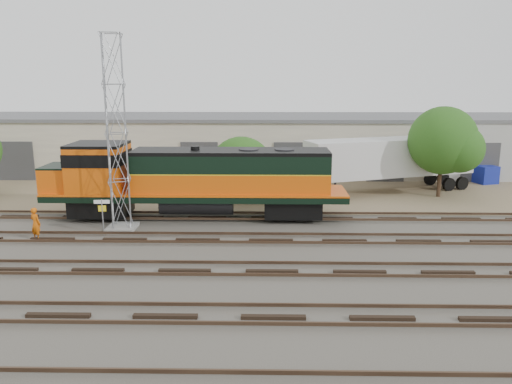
{
  "coord_description": "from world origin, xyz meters",
  "views": [
    {
      "loc": [
        -0.32,
        -24.41,
        8.64
      ],
      "look_at": [
        -0.86,
        4.0,
        2.2
      ],
      "focal_mm": 35.0,
      "sensor_mm": 36.0,
      "label": 1
    }
  ],
  "objects_px": {
    "worker": "(36,224)",
    "semi_trailer": "(394,158)",
    "locomotive": "(191,179)",
    "signal_tower": "(117,138)"
  },
  "relations": [
    {
      "from": "locomotive",
      "to": "signal_tower",
      "type": "bearing_deg",
      "value": -148.97
    },
    {
      "from": "worker",
      "to": "locomotive",
      "type": "bearing_deg",
      "value": -123.48
    },
    {
      "from": "semi_trailer",
      "to": "worker",
      "type": "bearing_deg",
      "value": -170.37
    },
    {
      "from": "worker",
      "to": "semi_trailer",
      "type": "height_order",
      "value": "semi_trailer"
    },
    {
      "from": "semi_trailer",
      "to": "signal_tower",
      "type": "bearing_deg",
      "value": -170.05
    },
    {
      "from": "signal_tower",
      "to": "worker",
      "type": "bearing_deg",
      "value": -152.5
    },
    {
      "from": "locomotive",
      "to": "worker",
      "type": "distance_m",
      "value": 9.22
    },
    {
      "from": "signal_tower",
      "to": "worker",
      "type": "height_order",
      "value": "signal_tower"
    },
    {
      "from": "worker",
      "to": "semi_trailer",
      "type": "bearing_deg",
      "value": -123.74
    },
    {
      "from": "worker",
      "to": "signal_tower",
      "type": "bearing_deg",
      "value": -125.2
    }
  ]
}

